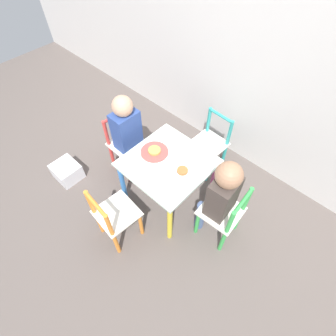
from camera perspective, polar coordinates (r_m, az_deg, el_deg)
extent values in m
plane|color=#5B514C|center=(2.18, 0.00, -6.24)|extent=(6.00, 6.00, 0.00)
cube|color=silver|center=(1.82, 0.00, 1.12)|extent=(0.56, 0.56, 0.02)
cylinder|color=#387AD1|center=(2.03, -9.85, -3.21)|extent=(0.04, 0.04, 0.43)
cylinder|color=yellow|center=(1.83, 0.39, -11.89)|extent=(0.04, 0.04, 0.43)
cylinder|color=#8E51BC|center=(2.22, -0.31, 4.35)|extent=(0.04, 0.04, 0.43)
cylinder|color=#E5599E|center=(2.04, 9.78, -2.65)|extent=(0.04, 0.04, 0.43)
cube|color=silver|center=(1.82, 11.49, -9.11)|extent=(0.28, 0.28, 0.02)
cylinder|color=green|center=(2.02, 9.87, -7.48)|extent=(0.03, 0.03, 0.28)
cylinder|color=green|center=(1.92, 6.37, -11.77)|extent=(0.03, 0.03, 0.28)
cylinder|color=green|center=(1.99, 15.03, -10.67)|extent=(0.03, 0.03, 0.28)
cylinder|color=green|center=(1.89, 11.79, -15.25)|extent=(0.03, 0.03, 0.28)
cylinder|color=green|center=(1.76, 16.83, -6.59)|extent=(0.03, 0.03, 0.26)
cylinder|color=green|center=(1.65, 13.32, -11.58)|extent=(0.03, 0.03, 0.26)
cylinder|color=green|center=(1.61, 16.00, -7.00)|extent=(0.04, 0.21, 0.02)
cube|color=silver|center=(2.17, -8.82, 5.16)|extent=(0.26, 0.26, 0.02)
cylinder|color=#DB3D38|center=(2.19, -8.65, -0.38)|extent=(0.03, 0.03, 0.28)
cylinder|color=#DB3D38|center=(2.27, -4.60, 2.66)|extent=(0.03, 0.03, 0.28)
cylinder|color=#DB3D38|center=(2.31, -12.05, 2.53)|extent=(0.03, 0.03, 0.28)
cylinder|color=#DB3D38|center=(2.38, -8.09, 5.33)|extent=(0.03, 0.03, 0.28)
cylinder|color=#DB3D38|center=(2.12, -13.26, 7.27)|extent=(0.03, 0.03, 0.26)
cylinder|color=#DB3D38|center=(2.20, -8.88, 10.16)|extent=(0.03, 0.03, 0.26)
cylinder|color=#DB3D38|center=(2.08, -11.53, 11.06)|extent=(0.03, 0.21, 0.02)
cube|color=silver|center=(1.81, -11.10, -9.59)|extent=(0.28, 0.28, 0.02)
cylinder|color=orange|center=(1.92, -5.94, -12.04)|extent=(0.03, 0.03, 0.28)
cylinder|color=orange|center=(2.01, -9.71, -7.88)|extent=(0.03, 0.03, 0.28)
cylinder|color=orange|center=(1.88, -11.19, -15.77)|extent=(0.03, 0.03, 0.28)
cylinder|color=orange|center=(1.98, -14.75, -11.30)|extent=(0.03, 0.03, 0.28)
cylinder|color=orange|center=(1.64, -12.66, -12.16)|extent=(0.03, 0.03, 0.26)
cylinder|color=orange|center=(1.75, -16.54, -7.27)|extent=(0.03, 0.03, 0.26)
cylinder|color=orange|center=(1.59, -15.51, -7.65)|extent=(0.21, 0.04, 0.02)
cube|color=silver|center=(2.17, 8.79, 5.18)|extent=(0.27, 0.27, 0.02)
cylinder|color=teal|center=(2.27, 4.58, 2.67)|extent=(0.03, 0.03, 0.28)
cylinder|color=teal|center=(2.19, 8.64, -0.36)|extent=(0.03, 0.03, 0.28)
cylinder|color=teal|center=(2.38, 8.06, 5.35)|extent=(0.03, 0.03, 0.28)
cylinder|color=teal|center=(2.31, 12.03, 2.55)|extent=(0.03, 0.03, 0.28)
cylinder|color=teal|center=(2.20, 8.85, 10.17)|extent=(0.03, 0.03, 0.26)
cylinder|color=teal|center=(2.12, 13.24, 7.29)|extent=(0.03, 0.03, 0.26)
cylinder|color=teal|center=(2.08, 11.50, 11.08)|extent=(0.21, 0.03, 0.02)
cylinder|color=#4C608E|center=(1.99, 8.68, -8.26)|extent=(0.07, 0.07, 0.30)
cylinder|color=#4C608E|center=(1.94, 7.02, -10.28)|extent=(0.07, 0.07, 0.30)
cube|color=#423833|center=(1.69, 11.78, -6.07)|extent=(0.15, 0.21, 0.31)
sphere|color=#A37556|center=(1.50, 13.16, -1.53)|extent=(0.16, 0.16, 0.16)
cylinder|color=#4C608E|center=(2.20, -7.34, 0.37)|extent=(0.07, 0.07, 0.30)
cylinder|color=#4C608E|center=(2.23, -5.42, 1.81)|extent=(0.07, 0.07, 0.30)
cube|color=#2D478E|center=(2.04, -9.03, 8.16)|extent=(0.14, 0.20, 0.33)
sphere|color=tan|center=(1.89, -9.91, 13.13)|extent=(0.15, 0.15, 0.15)
cylinder|color=white|center=(1.76, 3.15, -0.85)|extent=(0.16, 0.16, 0.01)
cylinder|color=#CC6633|center=(1.75, 3.17, -0.57)|extent=(0.07, 0.07, 0.02)
cylinder|color=#E54C47|center=(1.87, -2.96, 3.55)|extent=(0.20, 0.20, 0.01)
cylinder|color=gold|center=(1.86, -2.98, 3.83)|extent=(0.09, 0.09, 0.02)
cube|color=silver|center=(2.40, -21.12, -0.69)|extent=(0.22, 0.20, 0.15)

